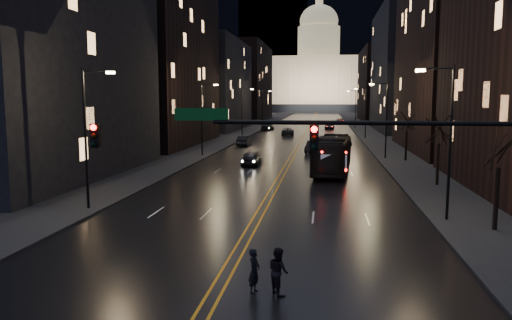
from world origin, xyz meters
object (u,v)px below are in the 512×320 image
at_px(oncoming_car_b, 244,141).
at_px(pedestrian_b, 278,271).
at_px(traffic_signal, 377,152).
at_px(bus, 333,154).
at_px(receding_car_a, 314,147).
at_px(pedestrian_a, 254,271).
at_px(oncoming_car_a, 251,158).

xyz_separation_m(oncoming_car_b, pedestrian_b, (10.40, -56.43, 0.12)).
xyz_separation_m(traffic_signal, bus, (-1.20, 28.77, -3.36)).
bearing_deg(receding_car_a, oncoming_car_b, 146.98).
bearing_deg(bus, traffic_signal, -82.65).
height_order(traffic_signal, pedestrian_b, traffic_signal).
height_order(pedestrian_a, pedestrian_b, pedestrian_b).
height_order(bus, receding_car_a, bus).
xyz_separation_m(oncoming_car_a, pedestrian_b, (6.12, -34.58, 0.11)).
relative_size(oncoming_car_b, receding_car_a, 0.94).
distance_m(traffic_signal, oncoming_car_a, 34.28).
xyz_separation_m(traffic_signal, pedestrian_b, (-3.59, -2.00, -4.22)).
relative_size(bus, pedestrian_b, 7.14).
relative_size(traffic_signal, pedestrian_a, 10.39).
distance_m(traffic_signal, pedestrian_a, 6.51).
height_order(oncoming_car_b, pedestrian_a, pedestrian_a).
bearing_deg(oncoming_car_a, bus, 155.29).
bearing_deg(receding_car_a, pedestrian_b, -83.83).
distance_m(traffic_signal, oncoming_car_b, 56.38).
xyz_separation_m(receding_car_a, pedestrian_a, (-1.08, -47.73, 0.03)).
height_order(oncoming_car_a, pedestrian_a, pedestrian_a).
relative_size(oncoming_car_a, pedestrian_b, 2.56).
height_order(traffic_signal, pedestrian_a, traffic_signal).
xyz_separation_m(bus, oncoming_car_b, (-12.79, 25.67, -0.99)).
xyz_separation_m(traffic_signal, receding_car_a, (-3.41, 45.74, -4.30)).
relative_size(oncoming_car_b, pedestrian_a, 2.75).
bearing_deg(traffic_signal, oncoming_car_b, 104.42).
bearing_deg(bus, pedestrian_b, -89.49).
height_order(oncoming_car_b, receding_car_a, receding_car_a).
bearing_deg(oncoming_car_b, receding_car_a, 140.87).
distance_m(oncoming_car_a, receding_car_a, 14.59).
distance_m(traffic_signal, bus, 28.99).
relative_size(bus, oncoming_car_a, 2.79).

